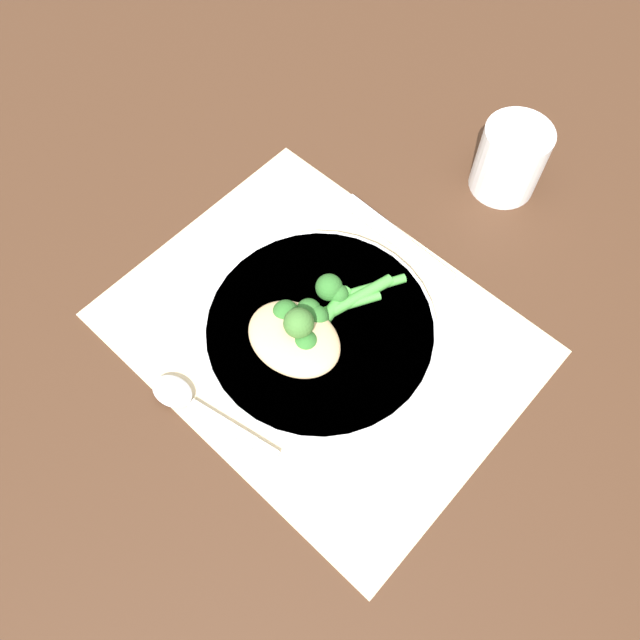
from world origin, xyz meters
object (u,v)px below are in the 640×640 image
broccoli_stalk_left (299,317)px  broccoli_stalk_front (339,289)px  plate (320,329)px  water_glass (510,160)px  broccoli_stalk_right (325,310)px  spoon (185,399)px  broccoli_stalk_rear (310,336)px  chicken_fillet (294,338)px  knife (399,239)px

broccoli_stalk_left → broccoli_stalk_front: bearing=-70.6°
plate → water_glass: size_ratio=2.82×
broccoli_stalk_left → broccoli_stalk_right: size_ratio=1.00×
plate → broccoli_stalk_right: (-0.01, 0.01, 0.02)m
broccoli_stalk_front → spoon: size_ratio=0.57×
plate → water_glass: bearing=85.5°
broccoli_stalk_rear → water_glass: bearing=-102.2°
chicken_fillet → broccoli_stalk_rear: bearing=54.3°
broccoli_stalk_front → spoon: bearing=108.6°
broccoli_stalk_rear → broccoli_stalk_left: bearing=-28.0°
chicken_fillet → broccoli_stalk_left: broccoli_stalk_left is taller
plate → broccoli_stalk_right: bearing=113.4°
broccoli_stalk_rear → broccoli_stalk_front: (-0.02, 0.07, 0.00)m
broccoli_stalk_rear → broccoli_stalk_front: size_ratio=1.15×
plate → spoon: bearing=-107.2°
broccoli_stalk_left → spoon: size_ratio=0.72×
plate → spoon: (-0.05, -0.16, -0.00)m
water_glass → plate: bearing=-94.5°
chicken_fillet → knife: (-0.01, 0.20, -0.02)m
broccoli_stalk_front → broccoli_stalk_rear: bearing=133.0°
broccoli_stalk_front → knife: bearing=-60.0°
spoon → broccoli_stalk_rear: bearing=-32.5°
knife → water_glass: size_ratio=1.85×
plate → broccoli_stalk_rear: 0.03m
plate → spoon: plate is taller
plate → broccoli_stalk_front: broccoli_stalk_front is taller
broccoli_stalk_right → water_glass: 0.31m
broccoli_stalk_left → broccoli_stalk_front: 0.06m
broccoli_stalk_right → knife: bearing=-71.4°
broccoli_stalk_rear → broccoli_stalk_left: same height
broccoli_stalk_left → knife: 0.17m
broccoli_stalk_left → spoon: 0.15m
spoon → knife: bearing=-17.6°
spoon → water_glass: 0.49m
knife → broccoli_stalk_front: bearing=-176.9°
broccoli_stalk_rear → knife: broccoli_stalk_rear is taller
broccoli_stalk_right → spoon: 0.18m
plate → broccoli_stalk_right: broccoli_stalk_right is taller
broccoli_stalk_right → broccoli_stalk_rear: bearing=122.2°
plate → broccoli_stalk_left: 0.03m
knife → broccoli_stalk_left: bearing=179.6°
broccoli_stalk_right → water_glass: (0.03, 0.31, 0.02)m
broccoli_stalk_right → broccoli_stalk_front: size_ratio=1.27×
chicken_fillet → broccoli_stalk_left: (-0.02, 0.02, -0.00)m
broccoli_stalk_front → spoon: broccoli_stalk_front is taller
knife → water_glass: 0.17m
knife → broccoli_stalk_right: bearing=-174.8°
broccoli_stalk_rear → broccoli_stalk_right: size_ratio=0.91×
broccoli_stalk_right → spoon: size_ratio=0.73×
plate → broccoli_stalk_front: (-0.01, 0.05, 0.02)m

